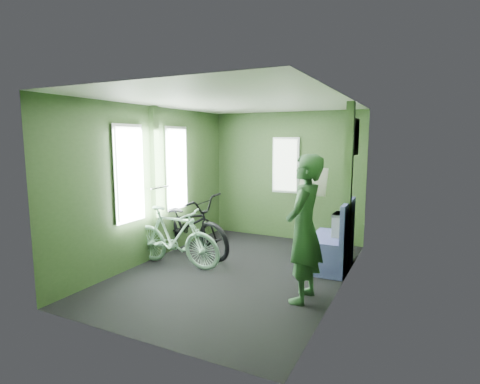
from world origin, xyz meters
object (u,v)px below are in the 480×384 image
at_px(bicycle_black, 188,253).
at_px(passenger, 304,229).
at_px(bench_seat, 332,248).
at_px(bicycle_mint, 175,266).
at_px(waste_box, 342,241).

xyz_separation_m(bicycle_black, passenger, (2.15, -0.88, 0.83)).
relative_size(bicycle_black, bench_seat, 1.91).
xyz_separation_m(bicycle_mint, passenger, (1.97, -0.28, 0.83)).
distance_m(bicycle_mint, waste_box, 2.41).
height_order(waste_box, bench_seat, bench_seat).
bearing_deg(waste_box, bench_seat, -146.42).
distance_m(passenger, bench_seat, 1.33).
distance_m(bicycle_black, bicycle_mint, 0.62).
xyz_separation_m(bicycle_black, bicycle_mint, (0.18, -0.60, 0.00)).
bearing_deg(bicycle_mint, bench_seat, -64.89).
distance_m(waste_box, bench_seat, 0.17).
relative_size(bicycle_black, waste_box, 2.37).
bearing_deg(bicycle_mint, bicycle_black, 17.00).
bearing_deg(bicycle_mint, passenger, -97.65).
height_order(bicycle_mint, waste_box, waste_box).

